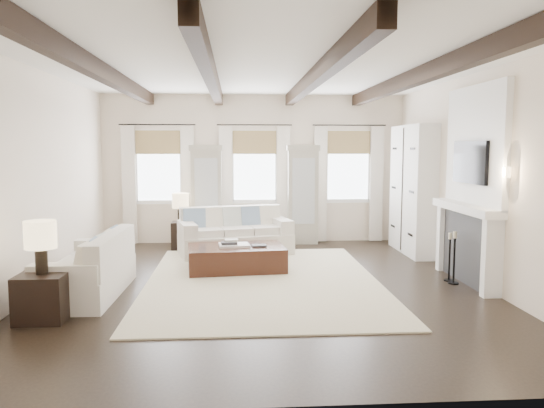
{
  "coord_description": "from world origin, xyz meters",
  "views": [
    {
      "loc": [
        -0.41,
        -7.78,
        2.08
      ],
      "look_at": [
        0.18,
        0.82,
        1.15
      ],
      "focal_mm": 35.0,
      "sensor_mm": 36.0,
      "label": 1
    }
  ],
  "objects": [
    {
      "name": "room_shell",
      "position": [
        0.75,
        0.9,
        1.89
      ],
      "size": [
        6.54,
        7.54,
        3.22
      ],
      "color": "#F7E5CE",
      "rests_on": "ground"
    },
    {
      "name": "sofa_left",
      "position": [
        -2.44,
        -0.31,
        0.35
      ],
      "size": [
        0.98,
        2.05,
        0.87
      ],
      "color": "silver",
      "rests_on": "ground"
    },
    {
      "name": "ottoman",
      "position": [
        -0.41,
        1.03,
        0.21
      ],
      "size": [
        1.69,
        1.15,
        0.42
      ],
      "primitive_type": "cube",
      "rotation": [
        0.0,
        0.0,
        0.1
      ],
      "color": "black",
      "rests_on": "ground"
    },
    {
      "name": "candlestick_far",
      "position": [
        2.9,
        0.1,
        0.31
      ],
      "size": [
        0.15,
        0.15,
        0.76
      ],
      "color": "black",
      "rests_on": "ground"
    },
    {
      "name": "lamp_front",
      "position": [
        -2.73,
        -1.4,
        1.0
      ],
      "size": [
        0.37,
        0.37,
        0.64
      ],
      "color": "black",
      "rests_on": "side_table_front"
    },
    {
      "name": "candlestick_near",
      "position": [
        2.9,
        -0.08,
        0.33
      ],
      "size": [
        0.16,
        0.16,
        0.81
      ],
      "color": "black",
      "rests_on": "ground"
    },
    {
      "name": "area_rug",
      "position": [
        -0.0,
        0.28,
        0.01
      ],
      "size": [
        3.56,
        4.9,
        0.02
      ],
      "primitive_type": "cube",
      "color": "beige",
      "rests_on": "ground"
    },
    {
      "name": "side_table_back",
      "position": [
        -1.53,
        2.99,
        0.28
      ],
      "size": [
        0.38,
        0.38,
        0.57
      ],
      "primitive_type": "cube",
      "color": "black",
      "rests_on": "ground"
    },
    {
      "name": "book_upper",
      "position": [
        -0.49,
        1.07,
        0.51
      ],
      "size": [
        0.24,
        0.19,
        0.03
      ],
      "primitive_type": "cube",
      "rotation": [
        0.0,
        0.0,
        0.1
      ],
      "color": "beige",
      "rests_on": "book_lower"
    },
    {
      "name": "tray",
      "position": [
        -0.44,
        1.01,
        0.44
      ],
      "size": [
        0.54,
        0.43,
        0.04
      ],
      "primitive_type": "cube",
      "rotation": [
        0.0,
        0.0,
        0.1
      ],
      "color": "white",
      "rests_on": "ottoman"
    },
    {
      "name": "lamp_back",
      "position": [
        -1.53,
        2.99,
        0.96
      ],
      "size": [
        0.34,
        0.34,
        0.58
      ],
      "color": "black",
      "rests_on": "side_table_back"
    },
    {
      "name": "side_table_front",
      "position": [
        -2.73,
        -1.4,
        0.28
      ],
      "size": [
        0.57,
        0.57,
        0.57
      ],
      "primitive_type": "cube",
      "color": "black",
      "rests_on": "ground"
    },
    {
      "name": "book_lower",
      "position": [
        -0.53,
        1.0,
        0.48
      ],
      "size": [
        0.28,
        0.23,
        0.04
      ],
      "primitive_type": "cube",
      "rotation": [
        0.0,
        0.0,
        0.1
      ],
      "color": "#262628",
      "rests_on": "tray"
    },
    {
      "name": "book_loose",
      "position": [
        -0.02,
        0.96,
        0.43
      ],
      "size": [
        0.26,
        0.2,
        0.03
      ],
      "primitive_type": "cube",
      "rotation": [
        0.0,
        0.0,
        0.1
      ],
      "color": "#262628",
      "rests_on": "ottoman"
    },
    {
      "name": "sofa_back",
      "position": [
        -0.44,
        2.46,
        0.37
      ],
      "size": [
        2.29,
        1.44,
        0.91
      ],
      "color": "silver",
      "rests_on": "ground"
    },
    {
      "name": "ground",
      "position": [
        0.0,
        0.0,
        0.0
      ],
      "size": [
        7.5,
        7.5,
        0.0
      ],
      "primitive_type": "plane",
      "color": "black",
      "rests_on": "ground"
    }
  ]
}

